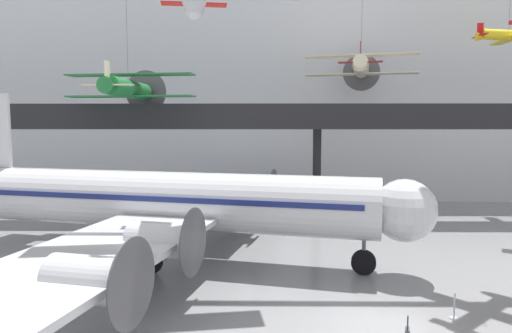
# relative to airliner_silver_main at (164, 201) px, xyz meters

# --- Properties ---
(ground_plane) EXTENTS (260.00, 260.00, 0.00)m
(ground_plane) POSITION_rel_airliner_silver_main_xyz_m (10.34, -8.44, -3.46)
(ground_plane) COLOR gray
(hangar_back_wall) EXTENTS (140.00, 3.00, 25.80)m
(hangar_back_wall) POSITION_rel_airliner_silver_main_xyz_m (10.34, 21.46, 9.44)
(hangar_back_wall) COLOR silver
(hangar_back_wall) RESTS_ON ground
(mezzanine_walkway) EXTENTS (110.00, 3.20, 9.51)m
(mezzanine_walkway) POSITION_rel_airliner_silver_main_xyz_m (10.34, 11.11, 4.41)
(mezzanine_walkway) COLOR black
(mezzanine_walkway) RESTS_ON ground
(airliner_silver_main) EXTENTS (30.05, 34.69, 9.83)m
(airliner_silver_main) POSITION_rel_airliner_silver_main_xyz_m (0.00, 0.00, 0.00)
(airliner_silver_main) COLOR silver
(airliner_silver_main) RESTS_ON ground
(suspended_plane_cream_biplane) EXTENTS (9.68, 8.03, 10.04)m
(suspended_plane_cream_biplane) POSITION_rel_airliner_silver_main_xyz_m (14.21, 13.74, 9.35)
(suspended_plane_cream_biplane) COLOR beige
(suspended_plane_green_biplane) EXTENTS (9.63, 7.86, 12.12)m
(suspended_plane_green_biplane) POSITION_rel_airliner_silver_main_xyz_m (-4.02, 7.29, 7.06)
(suspended_plane_green_biplane) COLOR #1E6B33
(suspended_plane_yellow_lowwing) EXTENTS (5.27, 6.46, 6.82)m
(suspended_plane_yellow_lowwing) POSITION_rel_airliner_silver_main_xyz_m (26.48, 13.31, 11.87)
(suspended_plane_yellow_lowwing) COLOR yellow
(stanchion_barrier) EXTENTS (0.36, 0.36, 1.08)m
(stanchion_barrier) POSITION_rel_airliner_silver_main_xyz_m (13.57, -8.05, -3.13)
(stanchion_barrier) COLOR #B2B5BA
(stanchion_barrier) RESTS_ON ground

